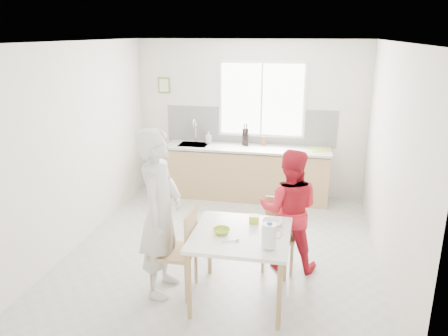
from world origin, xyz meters
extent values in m
plane|color=#B7B7B2|center=(0.00, 0.00, 0.00)|extent=(4.50, 4.50, 0.00)
plane|color=silver|center=(0.00, 2.25, 1.35)|extent=(4.00, 0.00, 4.00)
plane|color=silver|center=(0.00, -2.25, 1.35)|extent=(4.00, 0.00, 4.00)
plane|color=silver|center=(-2.00, 0.00, 1.35)|extent=(0.00, 4.50, 4.50)
plane|color=silver|center=(2.00, 0.00, 1.35)|extent=(0.00, 4.50, 4.50)
plane|color=white|center=(0.00, 0.00, 2.70)|extent=(4.50, 4.50, 0.00)
cube|color=white|center=(0.20, 2.23, 1.70)|extent=(1.50, 0.03, 1.30)
cube|color=white|center=(0.20, 2.21, 1.70)|extent=(1.40, 0.02, 1.20)
cube|color=white|center=(0.20, 2.21, 1.70)|extent=(0.03, 0.03, 1.20)
cube|color=white|center=(0.00, 2.24, 1.23)|extent=(3.00, 0.02, 0.65)
cube|color=#56803A|center=(-1.55, 2.23, 1.90)|extent=(0.22, 0.02, 0.28)
cube|color=beige|center=(-1.55, 2.22, 1.90)|extent=(0.16, 0.01, 0.22)
cube|color=tan|center=(0.00, 1.95, 0.43)|extent=(2.80, 0.60, 0.86)
cube|color=#3F3326|center=(0.00, 1.95, 0.05)|extent=(2.80, 0.54, 0.10)
cube|color=silver|center=(0.00, 1.95, 0.90)|extent=(2.84, 0.64, 0.04)
cube|color=#A5A5AA|center=(-0.95, 1.95, 0.91)|extent=(0.50, 0.40, 0.03)
cylinder|color=silver|center=(-0.95, 2.11, 1.10)|extent=(0.02, 0.02, 0.36)
torus|color=silver|center=(-0.95, 2.04, 1.28)|extent=(0.02, 0.18, 0.18)
cube|color=white|center=(0.40, -1.11, 0.77)|extent=(1.03, 1.03, 0.04)
cylinder|color=tan|center=(-0.05, -1.56, 0.36)|extent=(0.05, 0.05, 0.73)
cylinder|color=tan|center=(-0.05, -0.66, 0.36)|extent=(0.05, 0.05, 0.73)
cylinder|color=tan|center=(0.85, -1.56, 0.36)|extent=(0.05, 0.05, 0.73)
cylinder|color=tan|center=(0.85, -0.66, 0.36)|extent=(0.05, 0.05, 0.73)
cube|color=tan|center=(-0.35, -1.11, 0.49)|extent=(0.46, 0.46, 0.04)
cube|color=tan|center=(-0.14, -1.11, 0.75)|extent=(0.03, 0.44, 0.48)
cylinder|color=tan|center=(-0.54, -0.92, 0.23)|extent=(0.04, 0.04, 0.47)
cylinder|color=tan|center=(-0.54, -1.31, 0.23)|extent=(0.04, 0.04, 0.47)
cylinder|color=tan|center=(-0.15, -0.91, 0.23)|extent=(0.04, 0.04, 0.47)
cylinder|color=tan|center=(-0.15, -1.31, 0.23)|extent=(0.04, 0.04, 0.47)
cube|color=tan|center=(0.75, -0.36, 0.43)|extent=(0.40, 0.40, 0.04)
cube|color=tan|center=(0.75, -0.18, 0.66)|extent=(0.38, 0.03, 0.42)
cylinder|color=tan|center=(0.58, -0.53, 0.20)|extent=(0.03, 0.03, 0.41)
cylinder|color=tan|center=(0.92, -0.53, 0.20)|extent=(0.03, 0.03, 0.41)
cylinder|color=tan|center=(0.58, -0.19, 0.20)|extent=(0.03, 0.03, 0.41)
cylinder|color=tan|center=(0.92, -0.18, 0.20)|extent=(0.03, 0.03, 0.41)
imported|color=silver|center=(-0.48, -1.11, 0.94)|extent=(0.45, 0.69, 1.88)
imported|color=red|center=(0.86, -0.32, 0.76)|extent=(0.74, 0.58, 1.52)
imported|color=#ACDA32|center=(0.20, -1.16, 0.82)|extent=(0.18, 0.18, 0.06)
imported|color=white|center=(0.70, -0.86, 0.82)|extent=(0.22, 0.22, 0.05)
cylinder|color=white|center=(0.72, -1.39, 0.93)|extent=(0.15, 0.15, 0.24)
cylinder|color=blue|center=(0.72, -1.39, 1.06)|extent=(0.05, 0.05, 0.03)
torus|color=white|center=(0.80, -1.39, 0.95)|extent=(0.11, 0.02, 0.11)
cube|color=#ABCD2F|center=(0.50, -0.83, 0.83)|extent=(0.10, 0.10, 0.09)
cylinder|color=#A5A5AA|center=(0.32, -1.33, 0.80)|extent=(0.15, 0.07, 0.01)
cube|color=#A1CF2F|center=(1.22, 1.98, 0.93)|extent=(0.41, 0.36, 0.01)
cylinder|color=black|center=(-0.02, 2.02, 1.08)|extent=(0.07, 0.07, 0.32)
cylinder|color=black|center=(-0.07, 2.07, 1.07)|extent=(0.07, 0.07, 0.30)
cylinder|color=brown|center=(0.26, 2.10, 1.00)|extent=(0.06, 0.06, 0.16)
imported|color=#999999|center=(-0.72, 2.10, 1.02)|extent=(0.10, 0.10, 0.21)
camera|label=1|loc=(1.06, -5.23, 2.81)|focal=35.00mm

